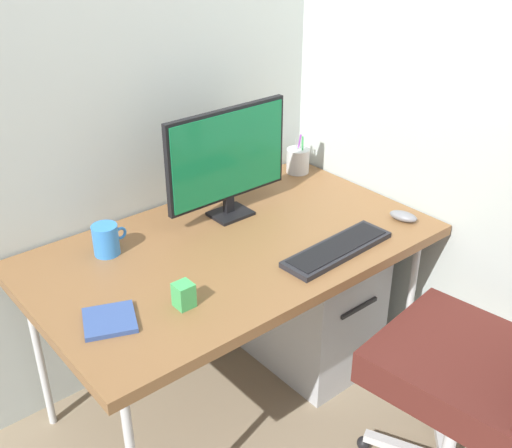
{
  "coord_description": "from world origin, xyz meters",
  "views": [
    {
      "loc": [
        -1.14,
        -1.49,
        1.8
      ],
      "look_at": [
        0.04,
        -0.08,
        0.8
      ],
      "focal_mm": 43.77,
      "sensor_mm": 36.0,
      "label": 1
    }
  ],
  "objects_px": {
    "pen_holder": "(298,160)",
    "coffee_mug": "(106,240)",
    "office_chair": "(508,345)",
    "monitor": "(228,158)",
    "notebook": "(110,320)",
    "mouse": "(403,216)",
    "desk_clamp_accessory": "(184,295)",
    "keyboard": "(337,249)",
    "filing_cabinet": "(308,300)"
  },
  "relations": [
    {
      "from": "mouse",
      "to": "desk_clamp_accessory",
      "type": "bearing_deg",
      "value": 160.23
    },
    {
      "from": "filing_cabinet",
      "to": "monitor",
      "type": "bearing_deg",
      "value": 144.7
    },
    {
      "from": "mouse",
      "to": "desk_clamp_accessory",
      "type": "relative_size",
      "value": 1.36
    },
    {
      "from": "office_chair",
      "to": "filing_cabinet",
      "type": "bearing_deg",
      "value": 85.67
    },
    {
      "from": "pen_holder",
      "to": "coffee_mug",
      "type": "bearing_deg",
      "value": -174.78
    },
    {
      "from": "coffee_mug",
      "to": "pen_holder",
      "type": "bearing_deg",
      "value": 5.22
    },
    {
      "from": "filing_cabinet",
      "to": "monitor",
      "type": "xyz_separation_m",
      "value": [
        -0.26,
        0.19,
        0.65
      ]
    },
    {
      "from": "notebook",
      "to": "desk_clamp_accessory",
      "type": "relative_size",
      "value": 1.87
    },
    {
      "from": "office_chair",
      "to": "filing_cabinet",
      "type": "height_order",
      "value": "office_chair"
    },
    {
      "from": "office_chair",
      "to": "filing_cabinet",
      "type": "xyz_separation_m",
      "value": [
        0.07,
        0.87,
        -0.35
      ]
    },
    {
      "from": "office_chair",
      "to": "pen_holder",
      "type": "height_order",
      "value": "office_chair"
    },
    {
      "from": "mouse",
      "to": "notebook",
      "type": "distance_m",
      "value": 1.15
    },
    {
      "from": "keyboard",
      "to": "coffee_mug",
      "type": "bearing_deg",
      "value": 140.92
    },
    {
      "from": "filing_cabinet",
      "to": "pen_holder",
      "type": "xyz_separation_m",
      "value": [
        0.21,
        0.31,
        0.47
      ]
    },
    {
      "from": "monitor",
      "to": "pen_holder",
      "type": "relative_size",
      "value": 3.09
    },
    {
      "from": "notebook",
      "to": "desk_clamp_accessory",
      "type": "height_order",
      "value": "desk_clamp_accessory"
    },
    {
      "from": "mouse",
      "to": "coffee_mug",
      "type": "xyz_separation_m",
      "value": [
        -0.96,
        0.49,
        0.04
      ]
    },
    {
      "from": "monitor",
      "to": "pen_holder",
      "type": "bearing_deg",
      "value": 14.67
    },
    {
      "from": "pen_holder",
      "to": "notebook",
      "type": "distance_m",
      "value": 1.22
    },
    {
      "from": "keyboard",
      "to": "desk_clamp_accessory",
      "type": "relative_size",
      "value": 5.62
    },
    {
      "from": "office_chair",
      "to": "mouse",
      "type": "distance_m",
      "value": 0.67
    },
    {
      "from": "monitor",
      "to": "desk_clamp_accessory",
      "type": "xyz_separation_m",
      "value": [
        -0.46,
        -0.38,
        -0.19
      ]
    },
    {
      "from": "keyboard",
      "to": "notebook",
      "type": "height_order",
      "value": "keyboard"
    },
    {
      "from": "filing_cabinet",
      "to": "desk_clamp_accessory",
      "type": "distance_m",
      "value": 0.88
    },
    {
      "from": "office_chair",
      "to": "monitor",
      "type": "height_order",
      "value": "office_chair"
    },
    {
      "from": "office_chair",
      "to": "desk_clamp_accessory",
      "type": "xyz_separation_m",
      "value": [
        -0.66,
        0.68,
        0.1
      ]
    },
    {
      "from": "office_chair",
      "to": "monitor",
      "type": "distance_m",
      "value": 1.12
    },
    {
      "from": "office_chair",
      "to": "monitor",
      "type": "xyz_separation_m",
      "value": [
        -0.2,
        1.06,
        0.3
      ]
    },
    {
      "from": "filing_cabinet",
      "to": "pen_holder",
      "type": "bearing_deg",
      "value": 55.7
    },
    {
      "from": "filing_cabinet",
      "to": "notebook",
      "type": "relative_size",
      "value": 3.88
    },
    {
      "from": "monitor",
      "to": "coffee_mug",
      "type": "bearing_deg",
      "value": 175.85
    },
    {
      "from": "office_chair",
      "to": "desk_clamp_accessory",
      "type": "distance_m",
      "value": 0.95
    },
    {
      "from": "mouse",
      "to": "desk_clamp_accessory",
      "type": "height_order",
      "value": "desk_clamp_accessory"
    },
    {
      "from": "keyboard",
      "to": "filing_cabinet",
      "type": "bearing_deg",
      "value": 61.35
    },
    {
      "from": "keyboard",
      "to": "pen_holder",
      "type": "xyz_separation_m",
      "value": [
        0.36,
        0.58,
        0.04
      ]
    },
    {
      "from": "coffee_mug",
      "to": "monitor",
      "type": "bearing_deg",
      "value": -4.15
    },
    {
      "from": "monitor",
      "to": "mouse",
      "type": "relative_size",
      "value": 4.86
    },
    {
      "from": "keyboard",
      "to": "coffee_mug",
      "type": "relative_size",
      "value": 3.58
    },
    {
      "from": "mouse",
      "to": "desk_clamp_accessory",
      "type": "xyz_separation_m",
      "value": [
        -0.93,
        0.07,
        0.02
      ]
    },
    {
      "from": "desk_clamp_accessory",
      "to": "keyboard",
      "type": "bearing_deg",
      "value": -7.4
    },
    {
      "from": "filing_cabinet",
      "to": "notebook",
      "type": "bearing_deg",
      "value": -172.31
    },
    {
      "from": "mouse",
      "to": "pen_holder",
      "type": "xyz_separation_m",
      "value": [
        0.01,
        0.58,
        0.04
      ]
    },
    {
      "from": "filing_cabinet",
      "to": "desk_clamp_accessory",
      "type": "relative_size",
      "value": 7.28
    },
    {
      "from": "monitor",
      "to": "notebook",
      "type": "height_order",
      "value": "monitor"
    },
    {
      "from": "office_chair",
      "to": "monitor",
      "type": "bearing_deg",
      "value": 100.47
    },
    {
      "from": "monitor",
      "to": "pen_holder",
      "type": "distance_m",
      "value": 0.52
    },
    {
      "from": "pen_holder",
      "to": "coffee_mug",
      "type": "xyz_separation_m",
      "value": [
        -0.96,
        -0.09,
        -0.0
      ]
    },
    {
      "from": "monitor",
      "to": "keyboard",
      "type": "xyz_separation_m",
      "value": [
        0.11,
        -0.46,
        -0.22
      ]
    },
    {
      "from": "coffee_mug",
      "to": "keyboard",
      "type": "bearing_deg",
      "value": -39.08
    },
    {
      "from": "keyboard",
      "to": "desk_clamp_accessory",
      "type": "xyz_separation_m",
      "value": [
        -0.58,
        0.07,
        0.03
      ]
    }
  ]
}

